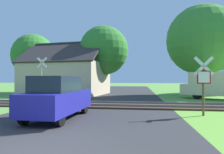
# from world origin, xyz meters

# --- Properties ---
(road_asphalt) EXTENTS (8.21, 80.00, 0.01)m
(road_asphalt) POSITION_xyz_m (0.00, 2.00, 0.00)
(road_asphalt) COLOR #2D2D30
(road_asphalt) RESTS_ON ground
(rail_track) EXTENTS (60.00, 2.60, 0.22)m
(rail_track) POSITION_xyz_m (0.00, 8.10, 0.06)
(rail_track) COLOR #422D1E
(rail_track) RESTS_ON ground
(stop_sign_near) EXTENTS (0.88, 0.16, 2.69)m
(stop_sign_near) POSITION_xyz_m (5.17, 5.40, 1.57)
(stop_sign_near) COLOR brown
(stop_sign_near) RESTS_ON ground
(crossing_sign_far) EXTENTS (0.88, 0.13, 3.41)m
(crossing_sign_far) POSITION_xyz_m (-5.38, 10.84, 1.97)
(crossing_sign_far) COLOR #9E9EA5
(crossing_sign_far) RESTS_ON ground
(house) EXTENTS (9.37, 7.81, 5.74)m
(house) POSITION_xyz_m (-5.63, 17.06, 1.88)
(house) COLOR #C6B293
(house) RESTS_ON ground
(tree_right) EXTENTS (7.02, 7.02, 9.11)m
(tree_right) POSITION_xyz_m (8.58, 17.04, 5.60)
(tree_right) COLOR #513823
(tree_right) RESTS_ON ground
(tree_center) EXTENTS (5.48, 5.48, 7.61)m
(tree_center) POSITION_xyz_m (-1.63, 17.86, 4.87)
(tree_center) COLOR #513823
(tree_center) RESTS_ON ground
(tree_left) EXTENTS (5.27, 5.27, 7.29)m
(tree_left) POSITION_xyz_m (-10.85, 19.36, 4.64)
(tree_left) COLOR #513823
(tree_left) RESTS_ON ground
(mail_truck) EXTENTS (5.21, 3.85, 2.24)m
(mail_truck) POSITION_xyz_m (8.50, 13.29, 1.24)
(mail_truck) COLOR beige
(mail_truck) RESTS_ON ground
(parked_car) EXTENTS (1.82, 4.07, 1.78)m
(parked_car) POSITION_xyz_m (-1.10, 3.96, 0.89)
(parked_car) COLOR navy
(parked_car) RESTS_ON ground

